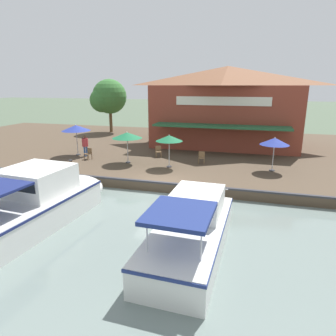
% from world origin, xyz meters
% --- Properties ---
extents(ground_plane, '(220.00, 220.00, 0.00)m').
position_xyz_m(ground_plane, '(0.00, 0.00, 0.00)').
color(ground_plane, '#4C5B47').
extents(quay_deck, '(22.00, 56.00, 0.60)m').
position_xyz_m(quay_deck, '(-11.00, 0.00, 0.30)').
color(quay_deck, '#4C3D2D').
rests_on(quay_deck, ground).
extents(quay_edge_fender, '(0.20, 50.40, 0.10)m').
position_xyz_m(quay_edge_fender, '(-0.10, 0.00, 0.65)').
color(quay_edge_fender, '#2D2D33').
rests_on(quay_edge_fender, quay_deck).
extents(waterfront_restaurant, '(9.70, 13.34, 7.13)m').
position_xyz_m(waterfront_restaurant, '(-13.24, 2.48, 4.23)').
color(waterfront_restaurant, brown).
rests_on(waterfront_restaurant, quay_deck).
extents(patio_umbrella_by_entrance, '(2.25, 2.25, 2.46)m').
position_xyz_m(patio_umbrella_by_entrance, '(-5.27, -8.50, 2.79)').
color(patio_umbrella_by_entrance, '#B7B7B7').
rests_on(patio_umbrella_by_entrance, quay_deck).
extents(patio_umbrella_mid_patio_left, '(1.86, 1.86, 2.24)m').
position_xyz_m(patio_umbrella_mid_patio_left, '(-4.60, 6.40, 2.57)').
color(patio_umbrella_mid_patio_left, '#B7B7B7').
rests_on(patio_umbrella_mid_patio_left, quay_deck).
extents(patio_umbrella_near_quay_edge, '(1.83, 1.83, 2.26)m').
position_xyz_m(patio_umbrella_near_quay_edge, '(-3.70, -0.41, 2.61)').
color(patio_umbrella_near_quay_edge, '#B7B7B7').
rests_on(patio_umbrella_near_quay_edge, quay_deck).
extents(patio_umbrella_back_row, '(2.14, 2.14, 2.27)m').
position_xyz_m(patio_umbrella_back_row, '(-4.05, -3.63, 2.62)').
color(patio_umbrella_back_row, '#B7B7B7').
rests_on(patio_umbrella_back_row, quay_deck).
extents(cafe_chair_beside_entrance, '(0.49, 0.49, 0.85)m').
position_xyz_m(cafe_chair_beside_entrance, '(-5.31, 1.57, 1.08)').
color(cafe_chair_beside_entrance, brown).
rests_on(cafe_chair_beside_entrance, quay_deck).
extents(cafe_chair_facing_river, '(0.58, 0.58, 0.85)m').
position_xyz_m(cafe_chair_facing_river, '(-6.40, -2.03, 1.08)').
color(cafe_chair_facing_river, brown).
rests_on(cafe_chair_facing_river, quay_deck).
extents(cafe_chair_under_first_umbrella, '(0.55, 0.55, 0.85)m').
position_xyz_m(cafe_chair_under_first_umbrella, '(-4.26, -6.96, 1.08)').
color(cafe_chair_under_first_umbrella, brown).
rests_on(cafe_chair_under_first_umbrella, quay_deck).
extents(person_at_quay_edge, '(0.47, 0.47, 1.67)m').
position_xyz_m(person_at_quay_edge, '(-5.04, -7.66, 1.64)').
color(person_at_quay_edge, '#2D5193').
rests_on(person_at_quay_edge, quay_deck).
extents(motorboat_distant_upstream, '(7.58, 2.63, 2.26)m').
position_xyz_m(motorboat_distant_upstream, '(5.03, 3.00, 0.83)').
color(motorboat_distant_upstream, white).
rests_on(motorboat_distant_upstream, river_water).
extents(motorboat_fourth_along, '(9.50, 3.96, 2.43)m').
position_xyz_m(motorboat_fourth_along, '(5.11, -4.40, 0.94)').
color(motorboat_fourth_along, white).
rests_on(motorboat_fourth_along, river_water).
extents(mooring_post, '(0.22, 0.22, 0.94)m').
position_xyz_m(mooring_post, '(-0.35, -5.94, 1.08)').
color(mooring_post, '#473323').
rests_on(mooring_post, quay_deck).
extents(tree_behind_restaurant, '(4.16, 3.96, 6.15)m').
position_xyz_m(tree_behind_restaurant, '(-16.94, -11.47, 4.66)').
color(tree_behind_restaurant, brown).
rests_on(tree_behind_restaurant, quay_deck).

